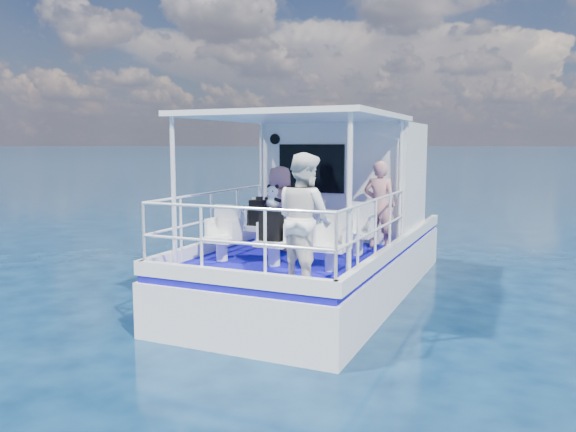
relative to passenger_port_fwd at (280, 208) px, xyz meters
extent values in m
plane|color=#071C37|center=(0.45, -0.09, -1.62)|extent=(2000.00, 2000.00, 0.00)
cube|color=white|center=(0.45, 0.91, -1.62)|extent=(3.00, 7.00, 1.60)
cube|color=#0F0985|center=(0.45, 0.91, -0.77)|extent=(2.90, 6.90, 0.10)
cube|color=white|center=(0.45, 2.21, 0.38)|extent=(2.85, 2.00, 2.20)
cube|color=white|center=(0.45, -0.29, 1.52)|extent=(3.00, 3.20, 0.08)
cylinder|color=white|center=(-0.90, -1.79, 0.38)|extent=(0.07, 0.07, 2.20)
cylinder|color=white|center=(1.80, -1.79, 0.38)|extent=(0.07, 0.07, 2.20)
cylinder|color=white|center=(-0.90, 1.11, 0.38)|extent=(0.07, 0.07, 2.20)
cylinder|color=white|center=(1.80, 1.11, 0.38)|extent=(0.07, 0.07, 2.20)
cube|color=white|center=(-0.45, 0.11, -0.53)|extent=(0.48, 0.46, 0.38)
cube|color=white|center=(0.45, 0.11, -0.53)|extent=(0.48, 0.46, 0.38)
cube|color=white|center=(1.35, 0.11, -0.53)|extent=(0.48, 0.46, 0.38)
cube|color=white|center=(-0.45, -1.19, -0.53)|extent=(0.48, 0.46, 0.38)
cube|color=white|center=(0.45, -1.19, -0.53)|extent=(0.48, 0.46, 0.38)
cube|color=white|center=(1.35, -1.19, -0.53)|extent=(0.48, 0.46, 0.38)
imported|color=tan|center=(0.00, 0.00, 0.00)|extent=(0.58, 0.45, 1.44)
imported|color=tan|center=(1.51, 0.84, 0.04)|extent=(0.56, 0.38, 1.52)
imported|color=white|center=(1.28, -2.03, 0.13)|extent=(1.04, 0.97, 1.70)
cube|color=black|center=(-0.43, 0.09, -0.11)|extent=(0.34, 0.19, 0.45)
cube|color=black|center=(0.42, -1.22, -0.09)|extent=(0.33, 0.18, 0.49)
cube|color=black|center=(-0.44, 0.08, 0.14)|extent=(0.11, 0.07, 0.07)
camera|label=1|loc=(3.97, -8.63, 1.07)|focal=35.00mm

